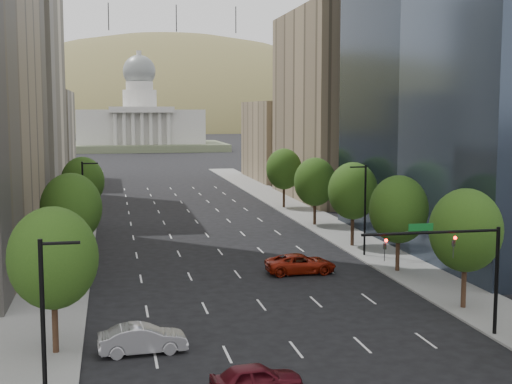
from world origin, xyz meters
TOP-DOWN VIEW (x-y plane):
  - sidewalk_left at (-15.50, 60.00)m, footprint 6.00×200.00m
  - sidewalk_right at (15.50, 60.00)m, footprint 6.00×200.00m
  - midrise_cream_left at (-25.00, 103.00)m, footprint 14.00×30.00m
  - filler_left at (-25.00, 136.00)m, footprint 14.00×26.00m
  - parking_tan_right at (25.00, 100.00)m, footprint 14.00×30.00m
  - filler_right at (25.00, 133.00)m, footprint 14.00×26.00m
  - tree_right_1 at (14.00, 36.00)m, footprint 5.20×5.20m
  - tree_right_2 at (14.00, 48.00)m, footprint 5.20×5.20m
  - tree_right_3 at (14.00, 60.00)m, footprint 5.20×5.20m
  - tree_right_4 at (14.00, 74.00)m, footprint 5.20×5.20m
  - tree_right_5 at (14.00, 90.00)m, footprint 5.20×5.20m
  - tree_left_0 at (-14.00, 32.00)m, footprint 5.20×5.20m
  - tree_left_1 at (-14.00, 52.00)m, footprint 5.20×5.20m
  - tree_left_2 at (-14.00, 78.00)m, footprint 5.20×5.20m
  - streetlight_rn at (13.44, 55.00)m, footprint 1.70×0.20m
  - streetlight_ls at (-13.44, 20.00)m, footprint 1.70×0.20m
  - streetlight_ln at (-13.44, 65.00)m, footprint 1.70×0.20m
  - traffic_signal at (10.53, 30.00)m, footprint 9.12×0.40m
  - capitol at (0.00, 249.71)m, footprint 60.00×40.00m
  - foothills at (34.67, 599.39)m, footprint 720.00×413.00m
  - car_maroon at (-3.68, 23.86)m, footprint 4.92×2.43m
  - car_silver at (-9.00, 31.23)m, footprint 5.29×2.14m
  - car_red_far at (5.50, 49.27)m, footprint 6.23×2.94m

SIDE VIEW (x-z plane):
  - foothills at x=34.67m, z-range -169.28..93.72m
  - sidewalk_left at x=-15.50m, z-range 0.00..0.15m
  - sidewalk_right at x=15.50m, z-range 0.00..0.15m
  - car_maroon at x=-3.68m, z-range 0.00..1.61m
  - car_silver at x=-9.00m, z-range 0.00..1.71m
  - car_red_far at x=5.50m, z-range 0.00..1.72m
  - streetlight_rn at x=13.44m, z-range 0.34..9.34m
  - streetlight_ls at x=-13.44m, z-range 0.34..9.34m
  - streetlight_ln at x=-13.44m, z-range 0.34..9.34m
  - traffic_signal at x=10.53m, z-range 1.49..8.86m
  - tree_right_4 at x=14.00m, z-range 1.23..9.69m
  - tree_right_2 at x=14.00m, z-range 1.30..9.91m
  - tree_left_2 at x=-14.00m, z-range 1.34..10.02m
  - tree_right_1 at x=14.00m, z-range 1.37..10.12m
  - tree_right_5 at x=14.00m, z-range 1.37..10.12m
  - tree_left_0 at x=-14.00m, z-range 1.37..10.12m
  - tree_right_3 at x=14.00m, z-range 1.44..10.34m
  - tree_left_1 at x=-14.00m, z-range 1.48..10.45m
  - filler_right at x=25.00m, z-range 0.00..16.00m
  - capitol at x=0.00m, z-range -9.02..26.18m
  - filler_left at x=-25.00m, z-range 0.00..18.00m
  - parking_tan_right at x=25.00m, z-range 0.00..30.00m
  - midrise_cream_left at x=-25.00m, z-range 0.00..35.00m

